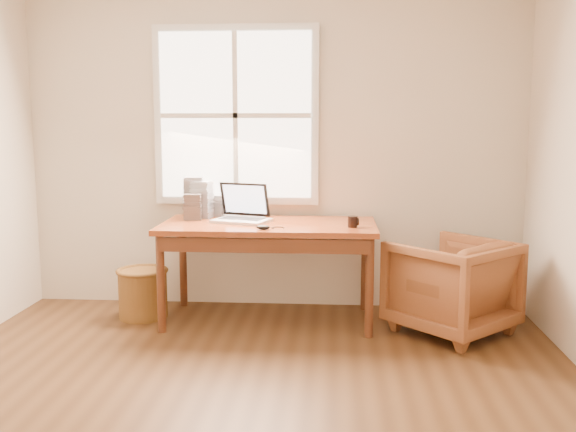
{
  "coord_description": "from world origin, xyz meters",
  "views": [
    {
      "loc": [
        0.48,
        -2.92,
        1.5
      ],
      "look_at": [
        0.16,
        1.65,
        0.83
      ],
      "focal_mm": 40.0,
      "sensor_mm": 36.0,
      "label": 1
    }
  ],
  "objects_px": {
    "wicker_stool": "(143,294)",
    "desk": "(269,226)",
    "cd_stack_a": "(202,199)",
    "coffee_mug": "(353,222)",
    "laptop": "(241,203)",
    "armchair": "(451,286)"
  },
  "relations": [
    {
      "from": "wicker_stool",
      "to": "laptop",
      "type": "height_order",
      "value": "laptop"
    },
    {
      "from": "armchair",
      "to": "cd_stack_a",
      "type": "distance_m",
      "value": 2.01
    },
    {
      "from": "desk",
      "to": "cd_stack_a",
      "type": "relative_size",
      "value": 5.5
    },
    {
      "from": "laptop",
      "to": "armchair",
      "type": "bearing_deg",
      "value": 9.91
    },
    {
      "from": "laptop",
      "to": "cd_stack_a",
      "type": "bearing_deg",
      "value": 167.77
    },
    {
      "from": "laptop",
      "to": "coffee_mug",
      "type": "height_order",
      "value": "laptop"
    },
    {
      "from": "wicker_stool",
      "to": "cd_stack_a",
      "type": "height_order",
      "value": "cd_stack_a"
    },
    {
      "from": "wicker_stool",
      "to": "desk",
      "type": "bearing_deg",
      "value": 0.0
    },
    {
      "from": "desk",
      "to": "laptop",
      "type": "xyz_separation_m",
      "value": [
        -0.21,
        0.04,
        0.17
      ]
    },
    {
      "from": "wicker_stool",
      "to": "coffee_mug",
      "type": "relative_size",
      "value": 4.63
    },
    {
      "from": "armchair",
      "to": "coffee_mug",
      "type": "height_order",
      "value": "coffee_mug"
    },
    {
      "from": "desk",
      "to": "armchair",
      "type": "bearing_deg",
      "value": -8.32
    },
    {
      "from": "laptop",
      "to": "cd_stack_a",
      "type": "relative_size",
      "value": 1.41
    },
    {
      "from": "armchair",
      "to": "laptop",
      "type": "xyz_separation_m",
      "value": [
        -1.54,
        0.23,
        0.56
      ]
    },
    {
      "from": "coffee_mug",
      "to": "cd_stack_a",
      "type": "distance_m",
      "value": 1.24
    },
    {
      "from": "cd_stack_a",
      "to": "desk",
      "type": "bearing_deg",
      "value": -23.41
    },
    {
      "from": "laptop",
      "to": "cd_stack_a",
      "type": "xyz_separation_m",
      "value": [
        -0.34,
        0.2,
        -0.0
      ]
    },
    {
      "from": "wicker_stool",
      "to": "laptop",
      "type": "relative_size",
      "value": 0.9
    },
    {
      "from": "desk",
      "to": "cd_stack_a",
      "type": "xyz_separation_m",
      "value": [
        -0.55,
        0.24,
        0.17
      ]
    },
    {
      "from": "armchair",
      "to": "laptop",
      "type": "height_order",
      "value": "laptop"
    },
    {
      "from": "armchair",
      "to": "coffee_mug",
      "type": "distance_m",
      "value": 0.84
    },
    {
      "from": "wicker_stool",
      "to": "cd_stack_a",
      "type": "bearing_deg",
      "value": 29.15
    }
  ]
}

